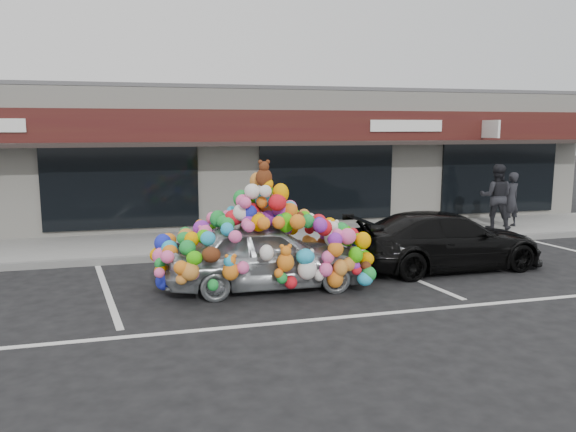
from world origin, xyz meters
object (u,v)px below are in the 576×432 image
object	(u,v)px
black_sedan	(446,240)
pedestrian_b	(496,197)
toy_car	(265,247)
pedestrian_a	(511,200)

from	to	relation	value
black_sedan	pedestrian_b	world-z (taller)	pedestrian_b
toy_car	black_sedan	bearing A→B (deg)	-81.90
toy_car	black_sedan	size ratio (longest dim) A/B	0.95
toy_car	pedestrian_a	xyz separation A→B (m)	(8.43, 3.99, 0.16)
pedestrian_a	pedestrian_b	distance (m)	0.72
black_sedan	pedestrian_a	size ratio (longest dim) A/B	2.67
toy_car	pedestrian_b	bearing A→B (deg)	-62.26
toy_car	black_sedan	world-z (taller)	toy_car
black_sedan	pedestrian_b	xyz separation A→B (m)	(3.56, 3.31, 0.47)
toy_car	pedestrian_b	size ratio (longest dim) A/B	2.18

